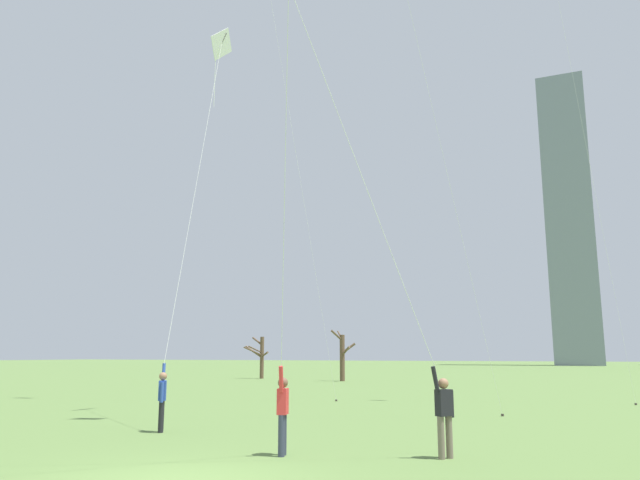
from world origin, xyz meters
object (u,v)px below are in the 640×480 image
at_px(kite_flyer_midfield_center_white, 181,283).
at_px(bare_tree_right_of_center, 260,355).
at_px(bare_tree_far_right_edge, 343,355).
at_px(kite_flyer_foreground_right_teal, 377,233).
at_px(kite_flyer_far_back_pink, 284,308).

height_order(kite_flyer_midfield_center_white, bare_tree_right_of_center, kite_flyer_midfield_center_white).
xyz_separation_m(kite_flyer_midfield_center_white, bare_tree_far_right_edge, (-7.55, 31.63, -2.21)).
xyz_separation_m(bare_tree_far_right_edge, bare_tree_right_of_center, (-8.74, 1.94, -0.03)).
bearing_deg(bare_tree_far_right_edge, bare_tree_right_of_center, 167.49).
distance_m(kite_flyer_foreground_right_teal, kite_flyer_midfield_center_white, 8.54).
distance_m(kite_flyer_midfield_center_white, bare_tree_right_of_center, 37.38).
relative_size(kite_flyer_foreground_right_teal, bare_tree_far_right_edge, 5.27).
bearing_deg(kite_flyer_far_back_pink, kite_flyer_foreground_right_teal, 9.00).
bearing_deg(bare_tree_right_of_center, kite_flyer_foreground_right_teal, -57.29).
height_order(kite_flyer_midfield_center_white, bare_tree_far_right_edge, kite_flyer_midfield_center_white).
height_order(kite_flyer_far_back_pink, kite_flyer_midfield_center_white, kite_flyer_far_back_pink).
xyz_separation_m(kite_flyer_foreground_right_teal, kite_flyer_midfield_center_white, (-7.67, 3.74, -0.29)).
bearing_deg(kite_flyer_far_back_pink, bare_tree_right_of_center, 120.32).
distance_m(kite_flyer_far_back_pink, bare_tree_far_right_edge, 38.08).
distance_m(kite_flyer_foreground_right_teal, bare_tree_far_right_edge, 38.59).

